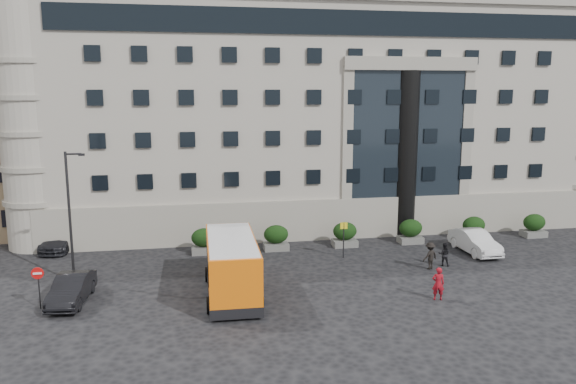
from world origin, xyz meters
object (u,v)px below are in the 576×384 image
bus_stop_sign (344,234)px  no_entry_sign (38,279)px  hedge_f (534,225)px  hedge_a (204,241)px  minibus (232,264)px  parked_car_b (72,289)px  hedge_e (474,228)px  pedestrian_a (438,284)px  parked_car_d (109,221)px  red_truck (95,206)px  pedestrian_c (430,256)px  street_lamp (71,212)px  pedestrian_b (444,254)px  hedge_d (411,231)px  white_taxi (475,242)px  parked_car_c (60,240)px  hedge_b (276,237)px  hedge_c (345,234)px

bus_stop_sign → no_entry_sign: (-18.50, -6.04, -0.08)m
hedge_f → no_entry_sign: size_ratio=0.79×
hedge_a → minibus: size_ratio=0.23×
parked_car_b → hedge_e: bearing=21.4°
hedge_f → pedestrian_a: bearing=-139.8°
no_entry_sign → parked_car_d: size_ratio=0.43×
red_truck → pedestrian_c: bearing=-41.8°
hedge_a → street_lamp: size_ratio=0.23×
pedestrian_b → hedge_d: bearing=-64.7°
hedge_f → white_taxi: hedge_f is taller
minibus → parked_car_c: (-11.67, 11.59, -1.11)m
hedge_a → street_lamp: 9.89m
hedge_b → street_lamp: bearing=-159.9°
hedge_d → red_truck: 26.77m
parked_car_c → pedestrian_a: bearing=-26.6°
hedge_e → parked_car_b: size_ratio=0.39×
hedge_c → hedge_f: size_ratio=1.00×
hedge_b → bus_stop_sign: bus_stop_sign is taller
hedge_f → parked_car_b: (-33.50, -8.15, -0.16)m
street_lamp → parked_car_b: bearing=-82.5°
hedge_d → parked_car_c: hedge_d is taller
hedge_d → no_entry_sign: bearing=-160.2°
hedge_b → parked_car_b: 15.09m
hedge_e → pedestrian_b: (-5.21, -5.74, -0.14)m
red_truck → white_taxi: 31.34m
hedge_d → white_taxi: bearing=-43.0°
parked_car_d → pedestrian_a: (20.04, -19.61, 0.19)m
street_lamp → parked_car_d: 13.50m
no_entry_sign → pedestrian_c: 23.52m
parked_car_b → red_truck: bearing=99.7°
hedge_d → hedge_f: bearing=0.0°
parked_car_d → red_truck: bearing=111.1°
hedge_f → pedestrian_b: hedge_f is taller
white_taxi → minibus: bearing=-165.4°
hedge_d → pedestrian_a: size_ratio=0.98×
red_truck → parked_car_b: bearing=-91.5°
no_entry_sign → red_truck: size_ratio=0.38×
hedge_a → minibus: minibus is taller
street_lamp → minibus: (9.22, -3.79, -2.55)m
hedge_d → parked_car_c: 26.17m
minibus → parked_car_b: bearing=178.4°
hedge_e → pedestrian_a: size_ratio=0.98×
hedge_c → no_entry_sign: 21.33m
minibus → bus_stop_sign: bearing=36.4°
hedge_d → pedestrian_b: size_ratio=1.16×
hedge_c → hedge_d: (5.20, 0.00, 0.00)m
hedge_d → pedestrian_b: hedge_d is taller
hedge_e → parked_car_d: size_ratio=0.34×
hedge_e → bus_stop_sign: bus_stop_sign is taller
hedge_c → street_lamp: street_lamp is taller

